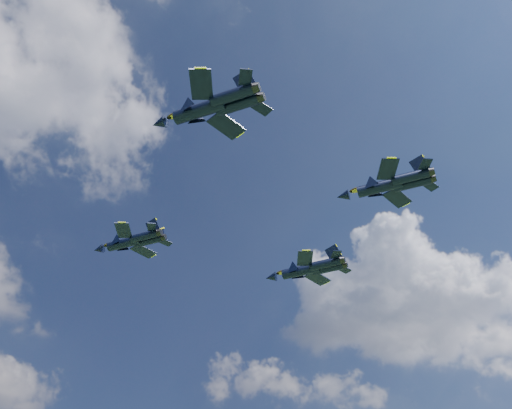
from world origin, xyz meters
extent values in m
cylinder|color=black|center=(-17.78, 22.58, 60.44)|extent=(5.67, 7.32, 1.56)
cone|color=black|center=(-20.60, 26.73, 60.44)|extent=(2.48, 2.69, 1.47)
ellipsoid|color=brown|center=(-19.38, 24.94, 60.91)|extent=(2.09, 2.52, 0.71)
cube|color=black|center=(-19.38, 19.40, 60.44)|extent=(4.08, 4.56, 0.16)
cube|color=black|center=(-14.23, 22.90, 60.44)|extent=(4.37, 3.04, 0.16)
cube|color=black|center=(-16.08, 16.09, 60.44)|extent=(2.12, 2.44, 0.12)
cube|color=black|center=(-12.36, 18.62, 60.44)|extent=(2.21, 1.52, 0.12)
cube|color=black|center=(-15.40, 17.39, 61.65)|extent=(1.94, 1.84, 2.61)
cube|color=black|center=(-13.82, 18.47, 61.65)|extent=(1.49, 2.43, 2.61)
cylinder|color=black|center=(-21.16, -7.65, 62.39)|extent=(6.67, 8.77, 1.86)
cone|color=black|center=(-24.46, -2.66, 62.39)|extent=(2.94, 3.20, 1.75)
ellipsoid|color=brown|center=(-23.04, -4.81, 62.96)|extent=(2.47, 3.02, 0.85)
cube|color=black|center=(-23.12, -11.42, 62.39)|extent=(4.90, 5.43, 0.19)
cube|color=black|center=(-16.93, -7.33, 62.39)|extent=(5.18, 3.57, 0.19)
cube|color=black|center=(-19.25, -15.41, 62.39)|extent=(2.54, 2.91, 0.14)
cube|color=black|center=(-14.77, -12.45, 62.39)|extent=(2.61, 1.78, 0.14)
cube|color=black|center=(-18.41, -13.87, 63.84)|extent=(2.29, 2.22, 3.10)
cube|color=black|center=(-16.52, -12.62, 63.84)|extent=(1.77, 2.92, 3.10)
cylinder|color=black|center=(13.33, 15.58, 62.55)|extent=(6.50, 8.65, 1.83)
cone|color=black|center=(10.13, 20.52, 62.55)|extent=(2.88, 3.15, 1.72)
ellipsoid|color=brown|center=(11.51, 18.39, 63.11)|extent=(2.41, 2.97, 0.83)
cube|color=black|center=(11.37, 11.89, 62.55)|extent=(4.84, 5.33, 0.18)
cube|color=black|center=(17.50, 15.87, 62.55)|extent=(5.08, 3.48, 0.18)
cube|color=black|center=(15.15, 7.94, 62.55)|extent=(2.51, 2.87, 0.14)
cube|color=black|center=(19.57, 10.81, 62.55)|extent=(2.56, 1.73, 0.14)
cube|color=black|center=(15.98, 9.45, 63.97)|extent=(2.23, 2.20, 3.05)
cube|color=black|center=(17.85, 10.66, 63.97)|extent=(1.74, 2.87, 3.05)
cylinder|color=black|center=(7.43, -10.63, 61.13)|extent=(6.20, 8.06, 1.71)
cone|color=black|center=(4.35, -6.05, 61.13)|extent=(2.72, 2.96, 1.62)
ellipsoid|color=brown|center=(5.68, -8.03, 61.65)|extent=(2.29, 2.78, 0.78)
cube|color=black|center=(5.65, -14.12, 61.13)|extent=(4.50, 5.01, 0.17)
cube|color=black|center=(11.34, -10.30, 61.13)|extent=(4.79, 3.32, 0.17)
cube|color=black|center=(9.26, -17.78, 61.13)|extent=(2.33, 2.69, 0.13)
cube|color=black|center=(13.36, -15.02, 61.13)|extent=(2.42, 1.65, 0.13)
cube|color=black|center=(10.02, -16.35, 62.46)|extent=(2.13, 2.03, 2.86)
cube|color=black|center=(11.75, -15.18, 62.46)|extent=(1.64, 2.68, 2.86)
camera|label=1|loc=(-42.99, -52.49, 6.90)|focal=40.00mm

